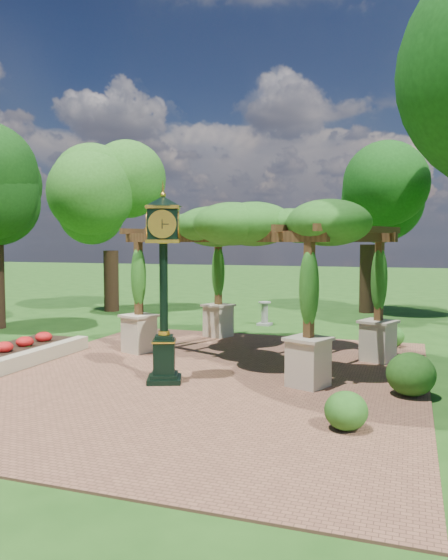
% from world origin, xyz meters
% --- Properties ---
extents(ground, '(120.00, 120.00, 0.00)m').
position_xyz_m(ground, '(0.00, 0.00, 0.00)').
color(ground, '#1E4714').
rests_on(ground, ground).
extents(brick_plaza, '(10.00, 12.00, 0.04)m').
position_xyz_m(brick_plaza, '(0.00, 1.00, 0.02)').
color(brick_plaza, brown).
rests_on(brick_plaza, ground).
extents(border_wall, '(0.35, 5.00, 0.40)m').
position_xyz_m(border_wall, '(-4.60, 0.50, 0.20)').
color(border_wall, '#C6B793').
rests_on(border_wall, ground).
extents(pedestal_clock, '(1.08, 1.08, 4.23)m').
position_xyz_m(pedestal_clock, '(-0.63, 0.22, 2.54)').
color(pedestal_clock, black).
rests_on(pedestal_clock, brick_plaza).
extents(pergola, '(7.62, 6.25, 4.13)m').
position_xyz_m(pergola, '(0.51, 3.55, 3.39)').
color(pergola, beige).
rests_on(pergola, brick_plaza).
extents(sundial, '(0.53, 0.53, 0.90)m').
position_xyz_m(sundial, '(-0.70, 9.28, 0.40)').
color(sundial, gray).
rests_on(sundial, ground).
extents(shrub_front, '(0.91, 0.91, 0.65)m').
position_xyz_m(shrub_front, '(3.59, -1.64, 0.37)').
color(shrub_front, '#255819').
rests_on(shrub_front, brick_plaza).
extents(shrub_mid, '(1.01, 1.01, 0.89)m').
position_xyz_m(shrub_mid, '(4.61, 0.85, 0.49)').
color(shrub_mid, '#214C15').
rests_on(shrub_mid, brick_plaza).
extents(shrub_back, '(0.70, 0.70, 0.62)m').
position_xyz_m(shrub_back, '(4.07, 6.23, 0.35)').
color(shrub_back, '#275F1B').
rests_on(shrub_back, brick_plaza).
extents(tree_west_far, '(3.64, 3.64, 7.17)m').
position_xyz_m(tree_west_far, '(-8.48, 11.16, 4.90)').
color(tree_west_far, '#321F13').
rests_on(tree_west_far, ground).
extents(tree_north, '(3.39, 3.39, 7.91)m').
position_xyz_m(tree_north, '(2.68, 14.45, 5.39)').
color(tree_north, '#372416').
rests_on(tree_north, ground).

